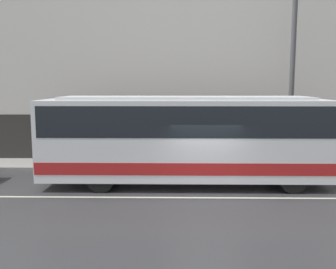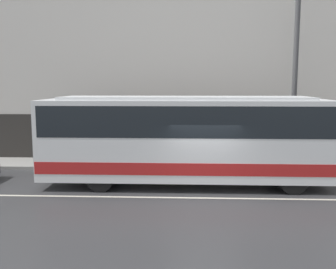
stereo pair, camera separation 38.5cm
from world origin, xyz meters
name	(u,v)px [view 1 (the left image)]	position (x,y,z in m)	size (l,w,h in m)	color
ground_plane	(206,198)	(0.00, 0.00, 0.00)	(60.00, 60.00, 0.00)	#38383A
sidewalk	(197,165)	(0.00, 5.11, 0.07)	(60.00, 2.23, 0.14)	gray
building_facade	(197,70)	(0.00, 6.37, 4.63)	(60.00, 0.35, 9.59)	silver
lane_stripe	(206,198)	(0.00, 0.00, 0.00)	(54.00, 0.14, 0.01)	beige
transit_bus	(185,136)	(-0.70, 1.70, 1.95)	(11.00, 2.49, 3.46)	white
utility_pole_near	(292,82)	(4.30, 4.89, 4.03)	(0.23, 0.23, 7.78)	#4C4C4F
pedestrian_waiting	(118,147)	(-3.83, 4.98, 0.94)	(0.36, 0.36, 1.70)	navy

